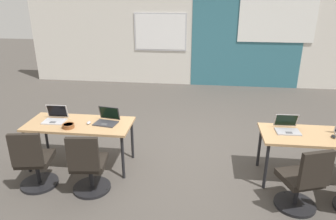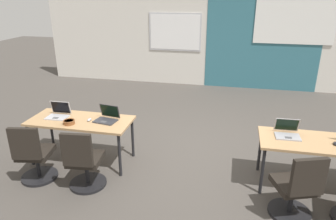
# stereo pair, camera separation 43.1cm
# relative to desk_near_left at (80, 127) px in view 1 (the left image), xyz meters

# --- Properties ---
(ground_plane) EXTENTS (24.00, 24.00, 0.00)m
(ground_plane) POSITION_rel_desk_near_left_xyz_m (1.75, 0.60, -0.66)
(ground_plane) COLOR #47423D
(back_wall_assembly) EXTENTS (10.00, 0.27, 2.80)m
(back_wall_assembly) POSITION_rel_desk_near_left_xyz_m (1.78, 4.80, 0.75)
(back_wall_assembly) COLOR silver
(back_wall_assembly) RESTS_ON ground
(desk_near_left) EXTENTS (1.60, 0.70, 0.72)m
(desk_near_left) POSITION_rel_desk_near_left_xyz_m (0.00, 0.00, 0.00)
(desk_near_left) COLOR tan
(desk_near_left) RESTS_ON ground
(desk_near_right) EXTENTS (1.60, 0.70, 0.72)m
(desk_near_right) POSITION_rel_desk_near_left_xyz_m (3.50, 0.00, 0.00)
(desk_near_right) COLOR tan
(desk_near_right) RESTS_ON ground
(laptop_near_right_inner) EXTENTS (0.34, 0.32, 0.23)m
(laptop_near_right_inner) POSITION_rel_desk_near_left_xyz_m (3.07, 0.09, 0.11)
(laptop_near_right_inner) COLOR #9E9EA3
(laptop_near_right_inner) RESTS_ON desk_near_right
(chair_near_right_inner) EXTENTS (0.56, 0.61, 0.92)m
(chair_near_right_inner) POSITION_rel_desk_near_left_xyz_m (3.12, -0.72, -0.28)
(chair_near_right_inner) COLOR black
(chair_near_right_inner) RESTS_ON ground
(mouse_near_right_end) EXTENTS (0.07, 0.11, 0.03)m
(mouse_near_right_end) POSITION_rel_desk_near_left_xyz_m (3.66, -0.06, 0.08)
(mouse_near_right_end) COLOR black
(mouse_near_right_end) RESTS_ON desk_near_right
(laptop_near_left_inner) EXTENTS (0.37, 0.33, 0.23)m
(laptop_near_left_inner) POSITION_rel_desk_near_left_xyz_m (0.42, 0.06, 0.11)
(laptop_near_left_inner) COLOR #333338
(laptop_near_left_inner) RESTS_ON desk_near_left
(mouse_near_left_inner) EXTENTS (0.06, 0.10, 0.03)m
(mouse_near_left_inner) POSITION_rel_desk_near_left_xyz_m (0.16, -0.01, 0.08)
(mouse_near_left_inner) COLOR #B2B2B7
(mouse_near_left_inner) RESTS_ON desk_near_left
(chair_near_left_inner) EXTENTS (0.52, 0.56, 0.92)m
(chair_near_left_inner) POSITION_rel_desk_near_left_xyz_m (0.37, -0.69, -0.28)
(chair_near_left_inner) COLOR black
(chair_near_left_inner) RESTS_ON ground
(laptop_near_left_end) EXTENTS (0.34, 0.29, 0.23)m
(laptop_near_left_end) POSITION_rel_desk_near_left_xyz_m (-0.39, 0.04, 0.11)
(laptop_near_left_end) COLOR #B7B7BC
(laptop_near_left_end) RESTS_ON desk_near_left
(chair_near_left_end) EXTENTS (0.52, 0.57, 0.92)m
(chair_near_left_end) POSITION_rel_desk_near_left_xyz_m (-0.41, -0.68, -0.28)
(chair_near_left_end) COLOR black
(chair_near_left_end) RESTS_ON ground
(snack_bowl) EXTENTS (0.18, 0.18, 0.06)m
(snack_bowl) POSITION_rel_desk_near_left_xyz_m (-0.09, -0.19, 0.10)
(snack_bowl) COLOR brown
(snack_bowl) RESTS_ON desk_near_left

